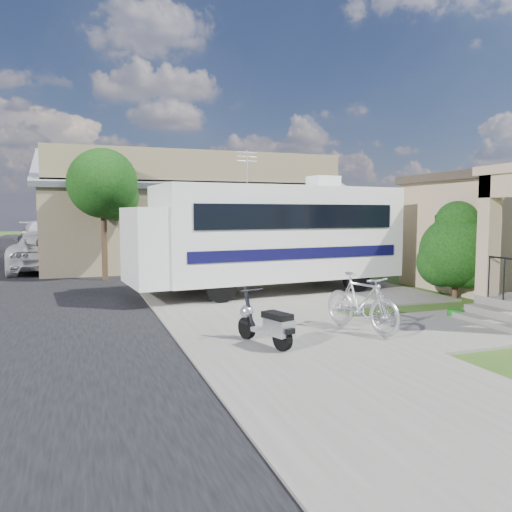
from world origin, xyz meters
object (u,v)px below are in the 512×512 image
object	(u,v)px
motorhome	(270,234)
scooter	(268,325)
bicycle	(361,305)
van	(47,238)
garden_hose	(455,314)
pickup_truck	(42,252)
shrub	(456,248)

from	to	relation	value
motorhome	scooter	bearing A→B (deg)	-116.94
bicycle	van	world-z (taller)	van
bicycle	van	size ratio (longest dim) A/B	0.29
motorhome	bicycle	size ratio (longest dim) A/B	4.33
motorhome	garden_hose	world-z (taller)	motorhome
pickup_truck	motorhome	bearing A→B (deg)	124.68
motorhome	shrub	bearing A→B (deg)	-33.54
shrub	van	xyz separation A→B (m)	(-11.55, 18.27, -0.42)
motorhome	pickup_truck	size ratio (longest dim) A/B	1.50
garden_hose	van	bearing A→B (deg)	115.13
shrub	motorhome	bearing A→B (deg)	152.03
garden_hose	bicycle	bearing A→B (deg)	-168.40
scooter	garden_hose	bearing A→B (deg)	-6.54
scooter	bicycle	world-z (taller)	bicycle
van	scooter	bearing A→B (deg)	-87.58
pickup_truck	van	bearing A→B (deg)	-92.30
van	garden_hose	xyz separation A→B (m)	(9.62, -20.50, -0.88)
motorhome	shrub	size ratio (longest dim) A/B	3.03
motorhome	pickup_truck	world-z (taller)	motorhome
bicycle	garden_hose	bearing A→B (deg)	-3.91
bicycle	shrub	bearing A→B (deg)	15.10
bicycle	pickup_truck	world-z (taller)	pickup_truck
motorhome	pickup_truck	xyz separation A→B (m)	(-6.71, 8.42, -1.00)
motorhome	pickup_truck	bearing A→B (deg)	122.99
scooter	pickup_truck	distance (m)	14.80
bicycle	garden_hose	distance (m)	2.90
shrub	scooter	bearing A→B (deg)	-154.89
scooter	bicycle	distance (m)	2.16
scooter	pickup_truck	xyz separation A→B (m)	(-4.49, 14.09, 0.33)
bicycle	pickup_truck	distance (m)	15.20
scooter	van	distance (m)	22.00
shrub	garden_hose	distance (m)	3.22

